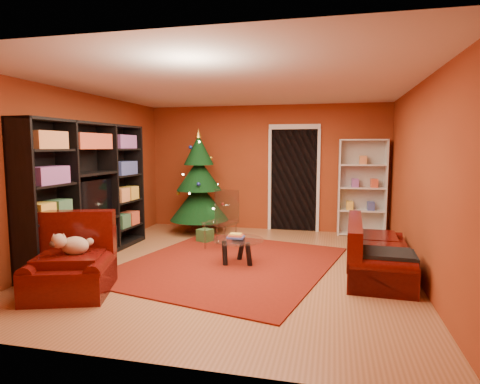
% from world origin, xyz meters
% --- Properties ---
extents(floor, '(5.00, 5.50, 0.05)m').
position_xyz_m(floor, '(0.00, 0.00, -0.03)').
color(floor, '#965D37').
rests_on(floor, ground).
extents(ceiling, '(5.00, 5.50, 0.05)m').
position_xyz_m(ceiling, '(0.00, 0.00, 2.62)').
color(ceiling, silver).
rests_on(ceiling, wall_back).
extents(wall_back, '(5.00, 0.05, 2.60)m').
position_xyz_m(wall_back, '(0.00, 2.77, 1.30)').
color(wall_back, '#903719').
rests_on(wall_back, ground).
extents(wall_left, '(0.05, 5.50, 2.60)m').
position_xyz_m(wall_left, '(-2.52, 0.00, 1.30)').
color(wall_left, '#903719').
rests_on(wall_left, ground).
extents(wall_right, '(0.05, 5.50, 2.60)m').
position_xyz_m(wall_right, '(2.52, 0.00, 1.30)').
color(wall_right, '#903719').
rests_on(wall_right, ground).
extents(doorway, '(1.06, 0.60, 2.16)m').
position_xyz_m(doorway, '(0.60, 2.73, 1.05)').
color(doorway, black).
rests_on(doorway, floor).
extents(rug, '(3.48, 3.83, 0.02)m').
position_xyz_m(rug, '(-0.09, 0.06, 0.01)').
color(rug, maroon).
rests_on(rug, floor).
extents(media_unit, '(0.47, 2.76, 2.11)m').
position_xyz_m(media_unit, '(-2.27, -0.11, 1.06)').
color(media_unit, black).
rests_on(media_unit, floor).
extents(christmas_tree, '(1.45, 1.45, 2.12)m').
position_xyz_m(christmas_tree, '(-1.25, 2.11, 1.03)').
color(christmas_tree, black).
rests_on(christmas_tree, floor).
extents(gift_box_green, '(0.31, 0.31, 0.24)m').
position_xyz_m(gift_box_green, '(-0.88, 1.32, 0.12)').
color(gift_box_green, '#2E5D29').
rests_on(gift_box_green, floor).
extents(gift_box_red, '(0.23, 0.23, 0.20)m').
position_xyz_m(gift_box_red, '(-1.39, 2.44, 0.10)').
color(gift_box_red, maroon).
rests_on(gift_box_red, floor).
extents(white_bookshelf, '(0.91, 0.36, 1.94)m').
position_xyz_m(white_bookshelf, '(1.95, 2.57, 0.94)').
color(white_bookshelf, white).
rests_on(white_bookshelf, floor).
extents(armchair, '(1.24, 1.24, 0.77)m').
position_xyz_m(armchair, '(-1.61, -1.53, 0.38)').
color(armchair, '#3E0806').
rests_on(armchair, rug).
extents(dog, '(0.47, 0.41, 0.25)m').
position_xyz_m(dog, '(-1.58, -1.47, 0.57)').
color(dog, beige).
rests_on(dog, armchair).
extents(sofa, '(0.88, 1.81, 0.76)m').
position_xyz_m(sofa, '(2.02, 0.03, 0.38)').
color(sofa, '#3E0806').
rests_on(sofa, rug).
extents(coffee_table, '(0.76, 0.76, 0.47)m').
position_xyz_m(coffee_table, '(0.05, 0.08, 0.20)').
color(coffee_table, gray).
rests_on(coffee_table, rug).
extents(acrylic_chair, '(0.58, 0.61, 0.91)m').
position_xyz_m(acrylic_chair, '(-0.45, 0.89, 0.46)').
color(acrylic_chair, '#66605B').
rests_on(acrylic_chair, rug).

